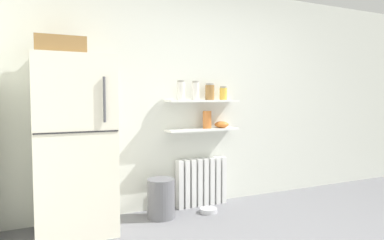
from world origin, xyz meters
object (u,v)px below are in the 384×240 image
at_px(storage_jar_1, 196,91).
at_px(vase, 207,120).
at_px(radiator, 201,182).
at_px(storage_jar_0, 181,90).
at_px(pet_food_bowl, 208,210).
at_px(trash_bin, 161,198).
at_px(refrigerator, 74,142).
at_px(storage_jar_2, 210,92).
at_px(storage_jar_3, 223,93).
at_px(shelf_bowl, 222,125).

distance_m(storage_jar_1, vase, 0.37).
bearing_deg(storage_jar_1, radiator, 18.07).
height_order(radiator, storage_jar_0, storage_jar_0).
relative_size(storage_jar_0, pet_food_bowl, 1.13).
bearing_deg(trash_bin, storage_jar_0, 29.31).
height_order(refrigerator, storage_jar_1, refrigerator).
xyz_separation_m(refrigerator, storage_jar_2, (1.55, 0.20, 0.49)).
distance_m(storage_jar_1, storage_jar_3, 0.37).
xyz_separation_m(refrigerator, storage_jar_0, (1.18, 0.20, 0.50)).
bearing_deg(storage_jar_3, trash_bin, -168.64).
bearing_deg(radiator, storage_jar_2, -18.07).
bearing_deg(trash_bin, shelf_bowl, 11.64).
relative_size(storage_jar_3, trash_bin, 0.39).
height_order(storage_jar_1, pet_food_bowl, storage_jar_1).
bearing_deg(storage_jar_2, pet_food_bowl, -119.69).
bearing_deg(vase, radiator, 152.72).
bearing_deg(storage_jar_1, vase, 0.00).
height_order(storage_jar_3, shelf_bowl, storage_jar_3).
bearing_deg(vase, storage_jar_3, -0.00).
xyz_separation_m(storage_jar_2, shelf_bowl, (0.16, -0.00, -0.39)).
relative_size(radiator, storage_jar_3, 3.85).
height_order(storage_jar_1, trash_bin, storage_jar_1).
distance_m(storage_jar_0, trash_bin, 1.21).
bearing_deg(storage_jar_0, storage_jar_2, 0.00).
bearing_deg(storage_jar_3, refrigerator, -173.42).
bearing_deg(radiator, storage_jar_0, -173.79).
xyz_separation_m(storage_jar_3, shelf_bowl, (-0.02, 0.00, -0.38)).
relative_size(radiator, vase, 3.03).
xyz_separation_m(refrigerator, vase, (1.52, 0.20, 0.16)).
height_order(storage_jar_0, storage_jar_2, storage_jar_0).
bearing_deg(refrigerator, storage_jar_0, 9.59).
bearing_deg(storage_jar_1, shelf_bowl, 0.00).
bearing_deg(trash_bin, storage_jar_3, 11.36).
relative_size(storage_jar_3, shelf_bowl, 0.94).
bearing_deg(shelf_bowl, storage_jar_3, -0.00).
bearing_deg(storage_jar_0, trash_bin, -150.69).
bearing_deg(vase, storage_jar_2, 0.00).
distance_m(refrigerator, storage_jar_1, 1.47).
height_order(radiator, trash_bin, radiator).
relative_size(radiator, trash_bin, 1.49).
distance_m(refrigerator, trash_bin, 1.10).
height_order(refrigerator, trash_bin, refrigerator).
bearing_deg(storage_jar_3, shelf_bowl, 180.00).
distance_m(storage_jar_1, storage_jar_2, 0.18).
height_order(radiator, shelf_bowl, shelf_bowl).
height_order(radiator, pet_food_bowl, radiator).
xyz_separation_m(storage_jar_1, vase, (0.15, 0.00, -0.34)).
distance_m(radiator, storage_jar_3, 1.09).
bearing_deg(storage_jar_2, storage_jar_0, -180.00).
xyz_separation_m(storage_jar_2, storage_jar_3, (0.18, -0.00, -0.02)).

